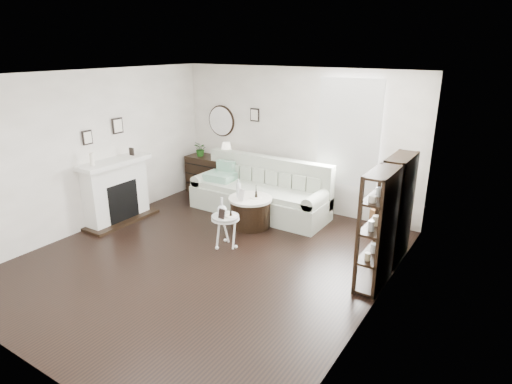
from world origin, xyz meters
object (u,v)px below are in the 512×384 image
Objects in this scene: drum_table at (250,212)px; pedestal_table at (225,218)px; dresser at (214,176)px; sofa at (261,195)px.

drum_table is 0.95m from pedestal_table.
pedestal_table is (1.78, -1.98, 0.09)m from dresser.
sofa is 3.46× the size of drum_table.
drum_table reaches higher than pedestal_table.
dresser is 1.97m from drum_table.
dresser is at bearing 147.03° from drum_table.
pedestal_table is at bearing -48.09° from dresser.
drum_table is (1.65, -1.07, -0.13)m from dresser.
pedestal_table is at bearing -81.88° from drum_table.
drum_table is at bearing 98.12° from pedestal_table.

